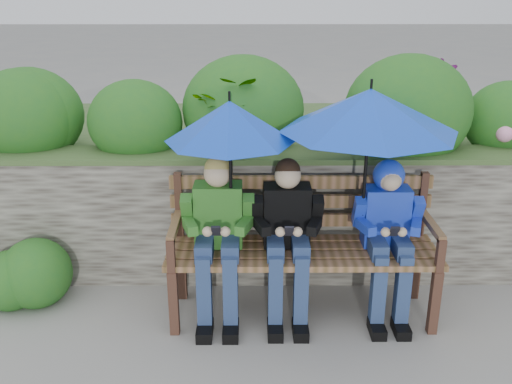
{
  "coord_description": "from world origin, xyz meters",
  "views": [
    {
      "loc": [
        -0.02,
        -3.39,
        2.24
      ],
      "look_at": [
        0.0,
        0.1,
        0.95
      ],
      "focal_mm": 40.0,
      "sensor_mm": 36.0,
      "label": 1
    }
  ],
  "objects_px": {
    "boy_left": "(218,231)",
    "boy_right": "(388,226)",
    "park_bench": "(302,238)",
    "umbrella_left": "(230,121)",
    "umbrella_right": "(370,111)",
    "boy_middle": "(287,231)"
  },
  "relations": [
    {
      "from": "boy_left",
      "to": "boy_right",
      "type": "height_order",
      "value": "boy_left"
    },
    {
      "from": "boy_left",
      "to": "boy_right",
      "type": "distance_m",
      "value": 1.16
    },
    {
      "from": "park_bench",
      "to": "boy_right",
      "type": "bearing_deg",
      "value": -7.15
    },
    {
      "from": "boy_right",
      "to": "umbrella_left",
      "type": "relative_size",
      "value": 1.29
    },
    {
      "from": "umbrella_right",
      "to": "umbrella_left",
      "type": "bearing_deg",
      "value": -179.62
    },
    {
      "from": "umbrella_right",
      "to": "boy_left",
      "type": "bearing_deg",
      "value": -177.87
    },
    {
      "from": "boy_left",
      "to": "boy_right",
      "type": "bearing_deg",
      "value": 0.79
    },
    {
      "from": "boy_right",
      "to": "umbrella_left",
      "type": "height_order",
      "value": "umbrella_left"
    },
    {
      "from": "boy_left",
      "to": "boy_middle",
      "type": "distance_m",
      "value": 0.47
    },
    {
      "from": "boy_middle",
      "to": "umbrella_left",
      "type": "distance_m",
      "value": 0.85
    },
    {
      "from": "park_bench",
      "to": "umbrella_left",
      "type": "height_order",
      "value": "umbrella_left"
    },
    {
      "from": "boy_left",
      "to": "boy_right",
      "type": "xyz_separation_m",
      "value": [
        1.16,
        0.02,
        0.03
      ]
    },
    {
      "from": "boy_middle",
      "to": "umbrella_left",
      "type": "xyz_separation_m",
      "value": [
        -0.38,
        0.03,
        0.76
      ]
    },
    {
      "from": "boy_middle",
      "to": "umbrella_right",
      "type": "height_order",
      "value": "umbrella_right"
    },
    {
      "from": "boy_right",
      "to": "umbrella_left",
      "type": "distance_m",
      "value": 1.29
    },
    {
      "from": "boy_right",
      "to": "umbrella_right",
      "type": "height_order",
      "value": "umbrella_right"
    },
    {
      "from": "boy_right",
      "to": "umbrella_left",
      "type": "bearing_deg",
      "value": 179.22
    },
    {
      "from": "boy_right",
      "to": "boy_middle",
      "type": "bearing_deg",
      "value": -178.82
    },
    {
      "from": "boy_middle",
      "to": "boy_right",
      "type": "bearing_deg",
      "value": 1.18
    },
    {
      "from": "umbrella_left",
      "to": "boy_right",
      "type": "bearing_deg",
      "value": -0.78
    },
    {
      "from": "boy_left",
      "to": "boy_middle",
      "type": "height_order",
      "value": "boy_left"
    },
    {
      "from": "boy_left",
      "to": "umbrella_left",
      "type": "distance_m",
      "value": 0.75
    }
  ]
}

